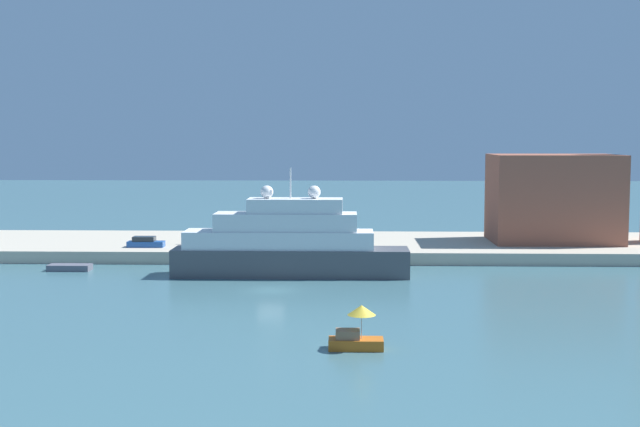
# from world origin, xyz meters

# --- Properties ---
(ground) EXTENTS (400.00, 400.00, 0.00)m
(ground) POSITION_xyz_m (0.00, 0.00, 0.00)
(ground) COLOR #3D6670
(quay_dock) EXTENTS (110.00, 21.90, 1.45)m
(quay_dock) POSITION_xyz_m (0.00, 26.95, 0.73)
(quay_dock) COLOR #B7AD99
(quay_dock) RESTS_ON ground
(large_yacht) EXTENTS (24.98, 4.84, 11.50)m
(large_yacht) POSITION_xyz_m (1.00, 8.57, 3.30)
(large_yacht) COLOR #4C4C51
(large_yacht) RESTS_ON ground
(small_motorboat) EXTENTS (3.82, 1.99, 3.12)m
(small_motorboat) POSITION_xyz_m (7.96, -22.23, 1.21)
(small_motorboat) COLOR #C66019
(small_motorboat) RESTS_ON ground
(work_barge) EXTENTS (4.62, 1.92, 0.68)m
(work_barge) POSITION_xyz_m (-23.33, 11.27, 0.34)
(work_barge) COLOR #595966
(work_barge) RESTS_ON ground
(harbor_building) EXTENTS (15.64, 10.33, 11.05)m
(harbor_building) POSITION_xyz_m (33.42, 27.12, 6.98)
(harbor_building) COLOR #93513D
(harbor_building) RESTS_ON quay_dock
(parked_car) EXTENTS (4.38, 1.63, 1.29)m
(parked_car) POSITION_xyz_m (-17.03, 20.34, 2.00)
(parked_car) COLOR #1E4C99
(parked_car) RESTS_ON quay_dock
(person_figure) EXTENTS (0.36, 0.36, 1.75)m
(person_figure) POSITION_xyz_m (-12.40, 23.09, 2.27)
(person_figure) COLOR #334C8C
(person_figure) RESTS_ON quay_dock
(mooring_bollard) EXTENTS (0.46, 0.46, 0.62)m
(mooring_bollard) POSITION_xyz_m (1.89, 17.52, 1.76)
(mooring_bollard) COLOR black
(mooring_bollard) RESTS_ON quay_dock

